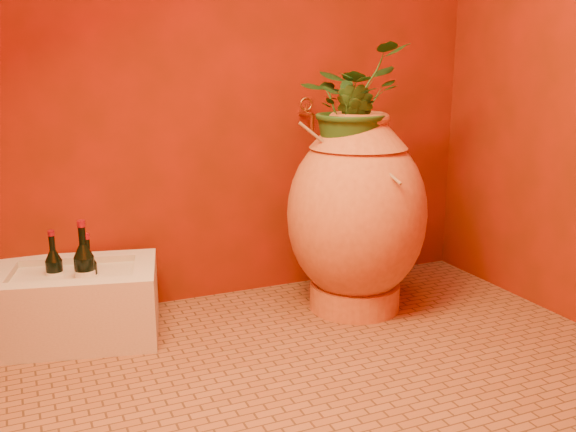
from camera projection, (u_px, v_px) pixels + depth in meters
name	position (u px, v px, depth m)	size (l,w,h in m)	color
floor	(331.00, 377.00, 2.41)	(2.50, 2.50, 0.00)	brown
wall_back	(238.00, 39.00, 3.00)	(2.50, 0.02, 2.50)	#571D04
amphora	(357.00, 214.00, 2.97)	(0.86, 0.86, 0.93)	#C97238
stone_basin	(76.00, 304.00, 2.72)	(0.75, 0.60, 0.31)	beige
wine_bottle_a	(85.00, 274.00, 2.65)	(0.09, 0.09, 0.35)	black
wine_bottle_b	(89.00, 277.00, 2.67)	(0.07, 0.07, 0.29)	black
wine_bottle_c	(55.00, 274.00, 2.70)	(0.07, 0.07, 0.30)	black
wall_tap	(308.00, 113.00, 3.14)	(0.07, 0.15, 0.16)	#A26625
plant_main	(352.00, 104.00, 2.86)	(0.48, 0.42, 0.54)	#204A1A
plant_side	(351.00, 125.00, 2.82)	(0.20, 0.16, 0.36)	#204A1A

